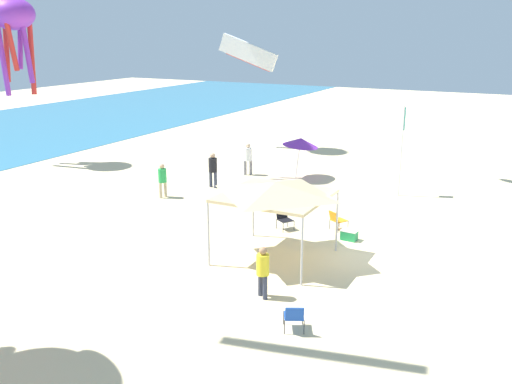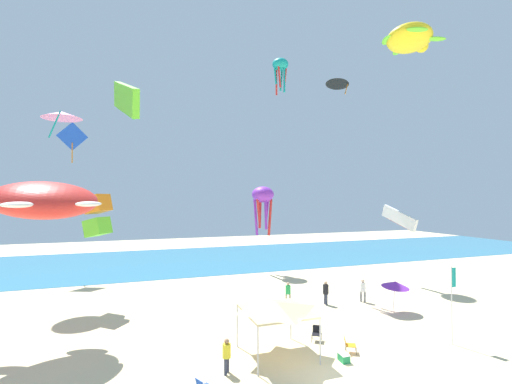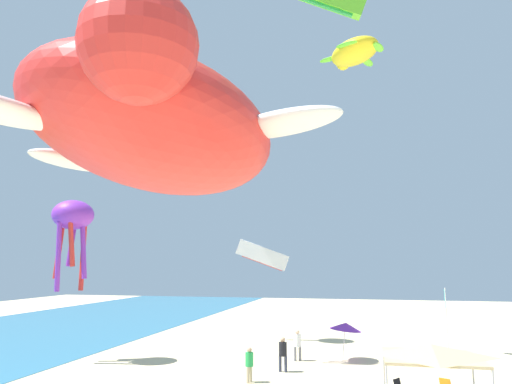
# 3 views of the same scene
# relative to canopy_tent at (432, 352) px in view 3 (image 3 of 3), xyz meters

# --- Properties ---
(canopy_tent) EXTENTS (3.34, 3.49, 2.78)m
(canopy_tent) POSITION_rel_canopy_tent_xyz_m (0.00, 0.00, 0.00)
(canopy_tent) COLOR #B7B7BC
(canopy_tent) RESTS_ON ground
(beach_umbrella) EXTENTS (1.95, 1.97, 2.33)m
(beach_umbrella) POSITION_rel_canopy_tent_xyz_m (10.88, 3.65, -0.52)
(beach_umbrella) COLOR silver
(beach_umbrella) RESTS_ON ground
(banner_flag) EXTENTS (0.36, 0.06, 4.40)m
(banner_flag) POSITION_rel_canopy_tent_xyz_m (9.94, -2.00, 0.12)
(banner_flag) COLOR silver
(banner_flag) RESTS_ON ground
(person_watching_sky) EXTENTS (0.44, 0.40, 1.67)m
(person_watching_sky) POSITION_rel_canopy_tent_xyz_m (4.35, 8.05, -1.53)
(person_watching_sky) COLOR #C6B28C
(person_watching_sky) RESTS_ON ground
(person_by_tent) EXTENTS (0.43, 0.44, 1.81)m
(person_by_tent) POSITION_rel_canopy_tent_xyz_m (10.15, 6.49, -1.45)
(person_by_tent) COLOR slate
(person_by_tent) RESTS_ON ground
(person_far_stroller) EXTENTS (0.43, 0.48, 1.81)m
(person_far_stroller) POSITION_rel_canopy_tent_xyz_m (6.99, 6.84, -1.44)
(person_far_stroller) COLOR #33384C
(person_far_stroller) RESTS_ON ground
(kite_octopus_purple) EXTENTS (2.48, 2.48, 5.51)m
(kite_octopus_purple) POSITION_rel_canopy_tent_xyz_m (6.59, 19.74, 5.90)
(kite_octopus_purple) COLOR purple
(kite_turtle_red) EXTENTS (7.12, 6.95, 2.95)m
(kite_turtle_red) POSITION_rel_canopy_tent_xyz_m (-12.07, 5.91, 5.63)
(kite_turtle_red) COLOR red
(kite_delta_black) EXTENTS (3.68, 3.67, 2.19)m
(kite_delta_black) POSITION_rel_canopy_tent_xyz_m (14.49, 16.83, 18.88)
(kite_delta_black) COLOR black
(kite_octopus_teal) EXTENTS (1.61, 1.61, 3.59)m
(kite_octopus_teal) POSITION_rel_canopy_tent_xyz_m (6.73, 15.04, 19.07)
(kite_octopus_teal) COLOR teal
(kite_turtle_yellow) EXTENTS (4.83, 4.73, 1.91)m
(kite_turtle_yellow) POSITION_rel_canopy_tent_xyz_m (11.49, 2.65, 17.14)
(kite_turtle_yellow) COLOR yellow
(kite_parafoil_white) EXTENTS (0.78, 4.16, 2.49)m
(kite_parafoil_white) POSITION_rel_canopy_tent_xyz_m (16.99, 10.10, 3.87)
(kite_parafoil_white) COLOR white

